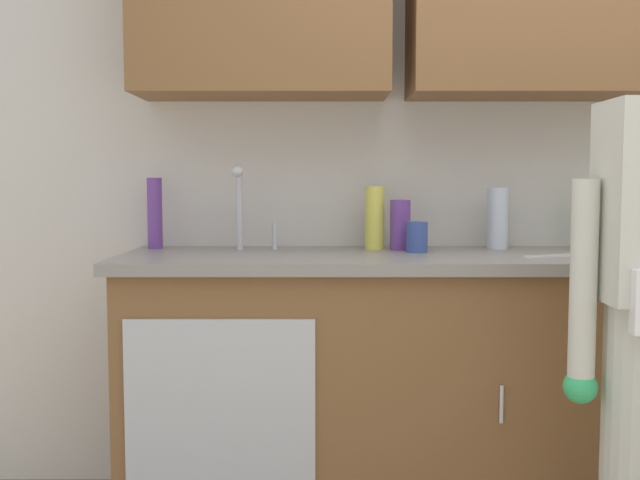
% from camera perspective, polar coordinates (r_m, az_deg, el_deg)
% --- Properties ---
extents(kitchen_wall_with_uppers, '(4.80, 0.44, 2.70)m').
position_cam_1_polar(kitchen_wall_with_uppers, '(2.97, 13.58, 9.89)').
color(kitchen_wall_with_uppers, beige).
rests_on(kitchen_wall_with_uppers, ground).
extents(counter_cabinet, '(1.90, 0.62, 0.90)m').
position_cam_1_polar(counter_cabinet, '(2.69, 5.91, -11.49)').
color(counter_cabinet, brown).
rests_on(counter_cabinet, ground).
extents(countertop, '(1.96, 0.66, 0.04)m').
position_cam_1_polar(countertop, '(2.60, 6.06, -1.49)').
color(countertop, gray).
rests_on(countertop, counter_cabinet).
extents(sink, '(0.50, 0.36, 0.35)m').
position_cam_1_polar(sink, '(2.61, -5.93, -1.36)').
color(sink, '#B7BABF').
rests_on(sink, counter_cabinet).
extents(bottle_soap, '(0.08, 0.08, 0.23)m').
position_cam_1_polar(bottle_soap, '(2.84, 13.34, 1.65)').
color(bottle_soap, silver).
rests_on(bottle_soap, countertop).
extents(bottle_cleaner_spray, '(0.06, 0.06, 0.27)m').
position_cam_1_polar(bottle_cleaner_spray, '(2.84, -12.88, 2.02)').
color(bottle_cleaner_spray, '#66388C').
rests_on(bottle_cleaner_spray, countertop).
extents(bottle_water_short, '(0.08, 0.08, 0.18)m').
position_cam_1_polar(bottle_water_short, '(2.74, 5.99, 1.17)').
color(bottle_water_short, '#66388C').
rests_on(bottle_water_short, countertop).
extents(bottle_water_tall, '(0.07, 0.07, 0.23)m').
position_cam_1_polar(bottle_water_tall, '(2.76, 4.02, 1.72)').
color(bottle_water_tall, '#D8D14C').
rests_on(bottle_water_tall, countertop).
extents(bottle_dish_liquid, '(0.06, 0.06, 0.24)m').
position_cam_1_polar(bottle_dish_liquid, '(2.93, 19.70, 1.68)').
color(bottle_dish_liquid, '#2D8C4C').
rests_on(bottle_dish_liquid, countertop).
extents(cup_by_sink, '(0.08, 0.08, 0.11)m').
position_cam_1_polar(cup_by_sink, '(2.65, 7.27, 0.23)').
color(cup_by_sink, '#33478C').
rests_on(cup_by_sink, countertop).
extents(knife_on_counter, '(0.23, 0.11, 0.01)m').
position_cam_1_polar(knife_on_counter, '(2.61, 17.43, -1.16)').
color(knife_on_counter, silver).
rests_on(knife_on_counter, countertop).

